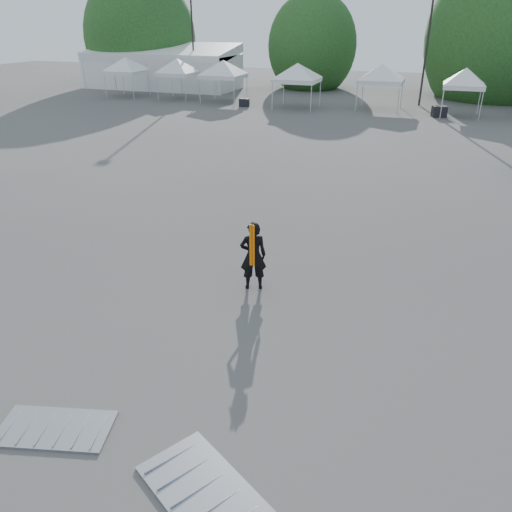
% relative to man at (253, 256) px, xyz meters
% --- Properties ---
extents(ground, '(120.00, 120.00, 0.00)m').
position_rel_man_xyz_m(ground, '(-0.48, 1.05, -0.93)').
color(ground, '#474442').
rests_on(ground, ground).
extents(marquee, '(15.00, 6.25, 4.23)m').
position_rel_man_xyz_m(marquee, '(-22.48, 36.05, 1.04)').
color(marquee, white).
rests_on(marquee, ground).
extents(light_pole_west, '(0.60, 0.25, 10.30)m').
position_rel_man_xyz_m(light_pole_west, '(-18.48, 35.05, 4.84)').
color(light_pole_west, black).
rests_on(light_pole_west, ground).
extents(light_pole_east, '(0.60, 0.25, 9.80)m').
position_rel_man_xyz_m(light_pole_east, '(2.52, 33.05, 4.59)').
color(light_pole_east, black).
rests_on(light_pole_east, ground).
extents(tree_far_w, '(4.80, 4.80, 7.30)m').
position_rel_man_xyz_m(tree_far_w, '(-26.48, 39.05, 3.61)').
color(tree_far_w, '#382314').
rests_on(tree_far_w, ground).
extents(tree_mid_w, '(4.16, 4.16, 6.33)m').
position_rel_man_xyz_m(tree_mid_w, '(-8.48, 41.05, 3.00)').
color(tree_mid_w, '#382314').
rests_on(tree_mid_w, ground).
extents(tree_mid_e, '(5.12, 5.12, 7.79)m').
position_rel_man_xyz_m(tree_mid_e, '(8.52, 40.05, 3.91)').
color(tree_mid_e, '#382314').
rests_on(tree_mid_e, ground).
extents(tent_a, '(4.25, 4.25, 3.88)m').
position_rel_man_xyz_m(tent_a, '(-22.52, 29.68, 2.13)').
color(tent_a, silver).
rests_on(tent_a, ground).
extents(tent_b, '(4.04, 4.04, 3.88)m').
position_rel_man_xyz_m(tent_b, '(-17.51, 29.80, 2.13)').
color(tent_b, silver).
rests_on(tent_b, ground).
extents(tent_c, '(4.52, 4.52, 3.88)m').
position_rel_man_xyz_m(tent_c, '(-13.08, 29.38, 2.13)').
color(tent_c, silver).
rests_on(tent_c, ground).
extents(tent_d, '(4.58, 4.58, 3.88)m').
position_rel_man_xyz_m(tent_d, '(-6.55, 28.48, 2.13)').
color(tent_d, silver).
rests_on(tent_d, ground).
extents(tent_e, '(4.61, 4.61, 3.88)m').
position_rel_man_xyz_m(tent_e, '(-0.37, 30.00, 2.13)').
color(tent_e, silver).
rests_on(tent_e, ground).
extents(tent_f, '(3.85, 3.85, 3.88)m').
position_rel_man_xyz_m(tent_f, '(5.48, 28.65, 2.13)').
color(tent_f, silver).
rests_on(tent_f, ground).
extents(man, '(0.79, 0.67, 1.85)m').
position_rel_man_xyz_m(man, '(0.00, 0.00, 0.00)').
color(man, black).
rests_on(man, ground).
extents(barrier_left, '(2.10, 1.42, 0.06)m').
position_rel_man_xyz_m(barrier_left, '(-1.54, -5.85, -0.90)').
color(barrier_left, '#9EA1A6').
rests_on(barrier_left, ground).
extents(barrier_mid, '(2.63, 2.22, 0.08)m').
position_rel_man_xyz_m(barrier_mid, '(1.53, -6.23, -0.89)').
color(barrier_mid, '#9EA1A6').
rests_on(barrier_mid, ground).
extents(crate_west, '(0.91, 0.78, 0.61)m').
position_rel_man_xyz_m(crate_west, '(-10.70, 27.85, -0.62)').
color(crate_west, black).
rests_on(crate_west, ground).
extents(crate_mid, '(1.14, 0.99, 0.76)m').
position_rel_man_xyz_m(crate_mid, '(4.12, 28.05, -0.55)').
color(crate_mid, black).
rests_on(crate_mid, ground).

